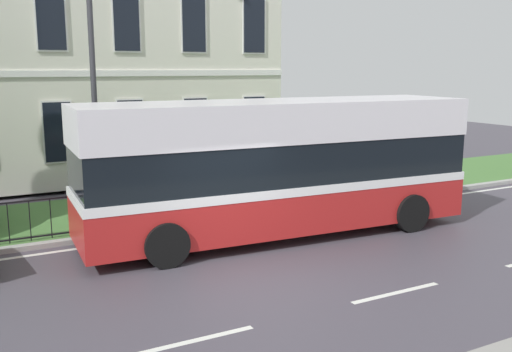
{
  "coord_description": "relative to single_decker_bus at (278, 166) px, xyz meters",
  "views": [
    {
      "loc": [
        -4.99,
        -9.39,
        4.08
      ],
      "look_at": [
        1.96,
        3.59,
        1.29
      ],
      "focal_mm": 40.42,
      "sensor_mm": 36.0,
      "label": 1
    }
  ],
  "objects": [
    {
      "name": "single_decker_bus",
      "position": [
        0.0,
        0.0,
        0.0
      ],
      "size": [
        9.77,
        3.03,
        3.29
      ],
      "rotation": [
        0.0,
        0.0,
        -0.06
      ],
      "color": "#B42020",
      "rests_on": "ground_plane"
    },
    {
      "name": "litter_bin",
      "position": [
        0.67,
        2.4,
        -1.04
      ],
      "size": [
        0.46,
        0.46,
        1.14
      ],
      "color": "black",
      "rests_on": "ground_plane"
    },
    {
      "name": "ground_plane",
      "position": [
        -2.0,
        -1.72,
        -1.75
      ],
      "size": [
        60.0,
        56.0,
        0.18
      ],
      "color": "#46414B"
    },
    {
      "name": "street_lamp_post",
      "position": [
        -3.74,
        2.67,
        2.38
      ],
      "size": [
        0.36,
        0.24,
        6.99
      ],
      "color": "#333338",
      "rests_on": "ground_plane"
    },
    {
      "name": "iron_verge_railing",
      "position": [
        -2.76,
        1.9,
        -1.11
      ],
      "size": [
        18.47,
        0.04,
        0.97
      ],
      "color": "black",
      "rests_on": "ground_plane"
    }
  ]
}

